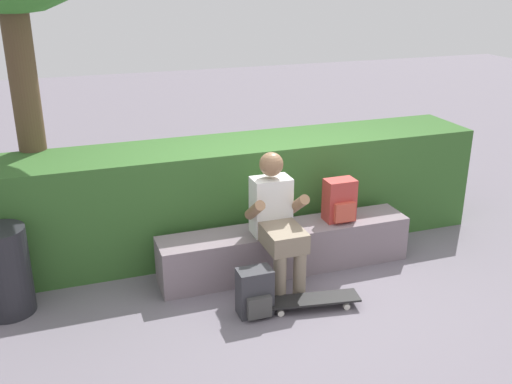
% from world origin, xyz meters
% --- Properties ---
extents(ground_plane, '(24.00, 24.00, 0.00)m').
position_xyz_m(ground_plane, '(0.00, 0.00, 0.00)').
color(ground_plane, slate).
extents(bench_main, '(2.37, 0.41, 0.43)m').
position_xyz_m(bench_main, '(0.00, 0.31, 0.22)').
color(bench_main, slate).
rests_on(bench_main, ground).
extents(person_skater, '(0.49, 0.62, 1.18)m').
position_xyz_m(person_skater, '(-0.17, 0.10, 0.63)').
color(person_skater, white).
rests_on(person_skater, ground).
extents(skateboard_near_person, '(0.82, 0.32, 0.09)m').
position_xyz_m(skateboard_near_person, '(-0.05, -0.40, 0.07)').
color(skateboard_near_person, black).
rests_on(skateboard_near_person, ground).
extents(backpack_on_bench, '(0.28, 0.23, 0.40)m').
position_xyz_m(backpack_on_bench, '(0.53, 0.30, 0.62)').
color(backpack_on_bench, '#B23833').
rests_on(backpack_on_bench, bench_main).
extents(backpack_on_ground, '(0.28, 0.23, 0.40)m').
position_xyz_m(backpack_on_ground, '(-0.52, -0.33, 0.19)').
color(backpack_on_ground, '#333338').
rests_on(backpack_on_ground, ground).
extents(hedge_row, '(5.08, 0.78, 1.07)m').
position_xyz_m(hedge_row, '(-0.31, 1.01, 0.53)').
color(hedge_row, '#336028').
rests_on(hedge_row, ground).
extents(trash_bin, '(0.41, 0.41, 0.74)m').
position_xyz_m(trash_bin, '(-2.41, 0.38, 0.37)').
color(trash_bin, '#232328').
rests_on(trash_bin, ground).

